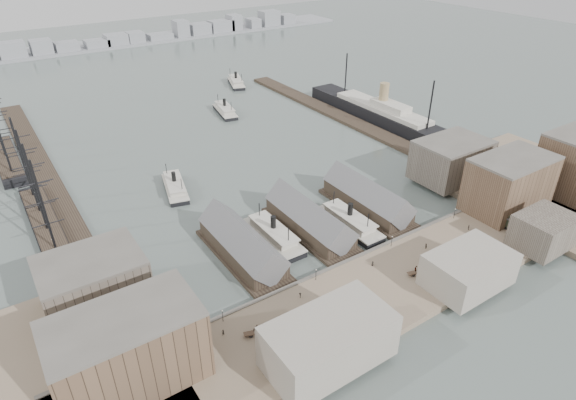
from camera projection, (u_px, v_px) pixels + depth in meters
ground at (340, 256)px, 152.62m from camera, size 900.00×900.00×0.00m
quay at (385, 288)px, 137.76m from camera, size 180.00×30.00×2.00m
seawall at (351, 261)px, 148.31m from camera, size 180.00×1.20×2.30m
east_land at (543, 186)px, 190.45m from camera, size 70.00×80.00×2.00m
west_wharf at (49, 185)px, 191.45m from camera, size 10.00×220.00×1.60m
east_wharf at (348, 120)px, 254.21m from camera, size 10.00×180.00×1.60m
ferry_shed_west at (242, 245)px, 149.95m from camera, size 14.00×42.00×12.60m
ferry_shed_center at (310, 220)px, 162.40m from camera, size 14.00×42.00×12.60m
ferry_shed_east at (367, 198)px, 174.86m from camera, size 14.00×42.00×12.60m
warehouse_west_front at (128, 351)px, 104.92m from camera, size 32.00×18.00×18.00m
warehouse_west_back at (94, 283)px, 127.47m from camera, size 26.00×20.00×14.00m
warehouse_east_front at (509, 184)px, 169.82m from camera, size 30.00×18.00×19.00m
warehouse_east_back at (451, 160)px, 191.18m from camera, size 28.00×20.00×15.00m
warehouse_east_tall at (576, 164)px, 180.09m from camera, size 24.00×20.00×22.00m
street_bldg_center at (469, 269)px, 135.69m from camera, size 24.00×16.00×10.00m
street_bldg_west at (329, 341)px, 111.24m from camera, size 30.00×16.00×12.00m
street_bldg_east at (544, 231)px, 151.49m from camera, size 18.00×14.00×11.00m
lamp_post_far_w at (222, 314)px, 123.66m from camera, size 0.44×0.44×3.92m
lamp_post_near_w at (316, 273)px, 138.03m from camera, size 0.44×0.44×3.92m
lamp_post_near_e at (392, 239)px, 152.41m from camera, size 0.44×0.44×3.92m
lamp_post_far_e at (455, 212)px, 166.78m from camera, size 0.44×0.44×3.92m
far_shore at (78, 46)px, 389.59m from camera, size 500.00×40.00×15.72m
ferry_docked_west at (273, 234)px, 159.00m from camera, size 8.29×27.63×9.87m
ferry_docked_east at (349, 221)px, 165.81m from camera, size 8.36×27.87×9.95m
ferry_open_near at (175, 187)px, 187.98m from camera, size 13.00×25.67×8.79m
ferry_open_mid at (225, 110)px, 263.19m from camera, size 11.98×25.90×8.91m
ferry_open_far at (236, 82)px, 308.65m from camera, size 15.38×26.57×9.10m
sailing_ship_near at (45, 223)px, 164.83m from camera, size 8.34×57.42×34.27m
sailing_ship_mid at (7, 158)px, 208.71m from camera, size 8.89×51.39×36.56m
ocean_steamer at (382, 114)px, 251.22m from camera, size 14.22×103.89×20.78m
tram at (500, 218)px, 164.30m from camera, size 3.02×11.42×4.06m
horse_cart_left at (254, 330)px, 121.30m from camera, size 4.78×2.78×1.51m
horse_cart_center at (330, 307)px, 128.40m from camera, size 4.97×2.33×1.57m
horse_cart_right at (415, 271)px, 141.83m from camera, size 4.81×2.60×1.59m
pedestrian_0 at (223, 332)px, 120.51m from camera, size 0.71×0.58×1.75m
pedestrian_1 at (256, 333)px, 120.28m from camera, size 1.02×0.90×1.79m
pedestrian_2 at (300, 295)px, 132.51m from camera, size 0.99×1.21×1.64m
pedestrian_3 at (350, 308)px, 128.12m from camera, size 0.82×0.99×1.58m
pedestrian_4 at (373, 264)px, 144.68m from camera, size 0.55×0.82×1.63m
pedestrian_5 at (420, 270)px, 141.89m from camera, size 0.79×0.68×1.81m
pedestrian_6 at (426, 246)px, 152.30m from camera, size 0.96×0.79×1.82m
pedestrian_7 at (478, 245)px, 152.82m from camera, size 1.18×0.83×1.66m
pedestrian_8 at (469, 227)px, 161.67m from camera, size 1.02×1.03×1.74m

